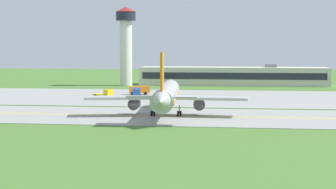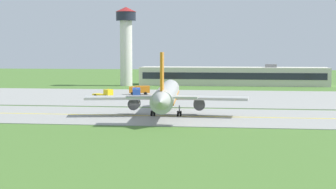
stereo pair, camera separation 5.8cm
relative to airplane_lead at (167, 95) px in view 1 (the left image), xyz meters
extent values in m
plane|color=#47702D|center=(-5.82, -1.47, -4.13)|extent=(500.00, 500.00, 0.00)
cube|color=gray|center=(-5.82, -1.47, -4.08)|extent=(240.00, 28.00, 0.10)
cube|color=gray|center=(4.18, 40.53, -4.08)|extent=(140.00, 52.00, 0.10)
cube|color=yellow|center=(-5.82, -1.47, -4.03)|extent=(220.00, 0.60, 0.01)
cylinder|color=#ADADA8|center=(-0.04, 0.49, 0.07)|extent=(6.77, 34.21, 4.00)
cone|color=#ADADA8|center=(-1.53, 18.63, 0.07)|extent=(4.00, 2.90, 3.80)
cone|color=#ADADA8|center=(1.47, -17.85, 0.47)|extent=(3.65, 3.47, 3.40)
cube|color=orange|center=(-0.04, 0.49, -0.43)|extent=(6.63, 31.51, 0.36)
cube|color=#1E232D|center=(-1.35, 16.43, 0.77)|extent=(3.54, 2.07, 0.70)
cube|color=#ADADA8|center=(-8.33, -2.40, -0.43)|extent=(15.69, 7.98, 0.50)
cylinder|color=#47474C|center=(-6.50, -0.25, -1.83)|extent=(2.57, 3.58, 2.30)
cylinder|color=black|center=(-6.63, 1.35, -1.83)|extent=(2.11, 0.42, 2.10)
cube|color=#ADADA8|center=(8.61, -1.01, -0.43)|extent=(15.25, 5.66, 0.50)
cylinder|color=#47474C|center=(6.45, 0.82, -1.83)|extent=(2.57, 3.58, 2.30)
cylinder|color=black|center=(6.32, 2.41, -1.83)|extent=(2.11, 0.42, 2.10)
cube|color=orange|center=(1.19, -14.46, 5.32)|extent=(0.76, 4.42, 6.50)
cube|color=#ADADA8|center=(-1.98, -14.92, 0.87)|extent=(6.34, 3.47, 0.30)
cube|color=#ADADA8|center=(4.40, -14.40, 0.87)|extent=(6.05, 2.54, 0.30)
cylinder|color=slate|center=(-1.11, 13.44, -2.76)|extent=(0.24, 0.24, 1.65)
cylinder|color=black|center=(-1.11, 13.44, -3.58)|extent=(0.44, 1.12, 1.10)
cylinder|color=slate|center=(-2.47, -1.72, -2.76)|extent=(0.24, 0.24, 1.65)
cylinder|color=black|center=(-2.74, -1.74, -3.58)|extent=(0.44, 1.12, 1.10)
cylinder|color=black|center=(-2.19, -1.70, -3.58)|extent=(0.44, 1.12, 1.10)
cylinder|color=slate|center=(2.72, -1.29, -2.76)|extent=(0.24, 0.24, 1.65)
cylinder|color=black|center=(2.44, -1.32, -3.58)|extent=(0.44, 1.12, 1.10)
cylinder|color=black|center=(2.99, -1.27, -3.58)|extent=(0.44, 1.12, 1.10)
cube|color=orange|center=(-16.49, 46.82, -2.63)|extent=(2.18, 2.34, 1.80)
cube|color=#1E232D|center=(-17.24, 46.66, -2.32)|extent=(0.51, 1.82, 0.81)
cube|color=orange|center=(-13.56, 47.46, -2.53)|extent=(4.55, 2.95, 2.00)
cylinder|color=orange|center=(-16.49, 46.82, -1.63)|extent=(0.20, 0.20, 0.18)
cylinder|color=black|center=(-16.28, 45.85, -3.68)|extent=(0.94, 0.48, 0.90)
cylinder|color=black|center=(-16.70, 47.80, -3.68)|extent=(0.94, 0.48, 0.90)
cylinder|color=black|center=(-12.52, 46.62, -3.68)|extent=(0.94, 0.48, 0.90)
cylinder|color=black|center=(-12.96, 48.67, -3.68)|extent=(0.94, 0.48, 0.90)
cube|color=yellow|center=(-20.75, 35.40, -2.63)|extent=(2.61, 2.66, 1.80)
cube|color=#1E232D|center=(-20.11, 34.98, -2.32)|extent=(1.12, 1.60, 0.81)
cube|color=yellow|center=(-23.41, 37.17, -3.33)|extent=(4.99, 4.30, 0.40)
cylinder|color=orange|center=(-20.75, 35.40, -1.63)|extent=(0.20, 0.20, 0.18)
cylinder|color=black|center=(-20.20, 36.23, -3.68)|extent=(0.92, 0.75, 0.90)
cylinder|color=black|center=(-21.30, 34.57, -3.68)|extent=(0.92, 0.75, 0.90)
cylinder|color=black|center=(-23.60, 38.56, -3.68)|extent=(0.92, 0.75, 0.90)
cylinder|color=black|center=(-24.76, 36.81, -3.68)|extent=(0.92, 0.75, 0.90)
cube|color=#264CA5|center=(-13.06, 35.88, -2.63)|extent=(2.33, 2.17, 1.80)
cube|color=#1E232D|center=(-12.91, 35.13, -2.32)|extent=(1.83, 0.49, 0.81)
cube|color=#264CA5|center=(-13.68, 38.81, -2.53)|extent=(2.92, 4.54, 2.00)
cylinder|color=orange|center=(-13.06, 35.88, -1.63)|extent=(0.20, 0.20, 0.18)
cylinder|color=black|center=(-12.08, 36.08, -3.68)|extent=(0.48, 0.94, 0.90)
cylinder|color=black|center=(-14.04, 35.67, -3.68)|extent=(0.48, 0.94, 0.90)
cylinder|color=black|center=(-12.82, 39.85, -3.68)|extent=(0.48, 0.94, 0.90)
cylinder|color=black|center=(-14.88, 39.42, -3.68)|extent=(0.48, 0.94, 0.90)
cube|color=beige|center=(12.12, 93.53, -0.79)|extent=(68.56, 12.74, 6.67)
cube|color=#1E232D|center=(12.12, 87.11, -0.46)|extent=(65.82, 0.10, 2.40)
cube|color=slate|center=(25.83, 93.53, 3.14)|extent=(4.00, 4.00, 1.20)
cylinder|color=silver|center=(-26.51, 85.60, 7.64)|extent=(4.40, 4.40, 23.53)
cylinder|color=#1E232D|center=(-26.51, 85.60, 21.00)|extent=(7.20, 7.20, 3.20)
cone|color=maroon|center=(-26.51, 85.60, 23.50)|extent=(7.60, 7.60, 1.80)
camera|label=1|loc=(14.22, -104.61, 8.98)|focal=56.91mm
camera|label=2|loc=(14.27, -104.60, 8.98)|focal=56.91mm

